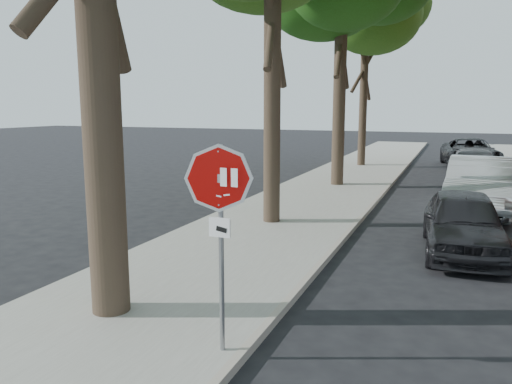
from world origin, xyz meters
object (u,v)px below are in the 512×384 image
(stop_sign, at_px, (220,209))
(car_c, at_px, (474,168))
(car_b, at_px, (479,185))
(car_d, at_px, (470,153))
(tree_far, at_px, (366,25))
(car_a, at_px, (463,222))

(stop_sign, distance_m, car_c, 16.62)
(car_b, xyz_separation_m, car_c, (0.00, 5.28, -0.10))
(car_d, bearing_deg, car_c, -97.56)
(tree_far, distance_m, car_d, 8.59)
(stop_sign, xyz_separation_m, car_c, (3.30, 16.25, -1.23))
(stop_sign, relative_size, car_b, 0.52)
(stop_sign, relative_size, car_d, 0.48)
(car_b, height_order, car_d, car_b)
(tree_far, distance_m, car_c, 9.71)
(tree_far, bearing_deg, car_d, 19.90)
(stop_sign, height_order, car_c, stop_sign)
(stop_sign, relative_size, car_a, 0.65)
(car_c, distance_m, car_d, 6.82)
(tree_far, relative_size, car_b, 1.87)
(stop_sign, distance_m, car_a, 6.91)
(car_c, bearing_deg, stop_sign, -101.47)
(car_b, bearing_deg, tree_far, 120.93)
(car_a, relative_size, car_c, 0.80)
(car_a, bearing_deg, car_d, 83.97)
(car_a, xyz_separation_m, car_b, (0.46, 4.80, 0.14))
(stop_sign, xyz_separation_m, car_d, (3.30, 23.06, -1.20))
(car_b, relative_size, car_c, 1.00)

